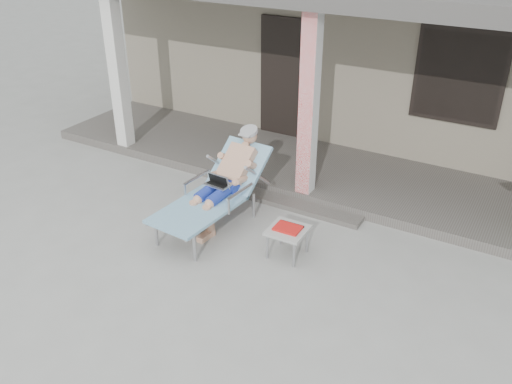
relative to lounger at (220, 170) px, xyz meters
The scene contains 6 objects.
ground 1.47m from the lounger, 53.65° to the right, with size 60.00×60.00×0.00m, color #9E9E99.
house 5.61m from the lounger, 82.36° to the left, with size 10.40×5.40×3.30m.
porch_deck 2.25m from the lounger, 69.79° to the left, with size 10.00×2.00×0.15m, color #605B56.
porch_step 1.35m from the lounger, 49.10° to the left, with size 2.00×0.30×0.07m, color #605B56.
lounger is the anchor object (origin of this frame).
side_table 1.29m from the lounger, 13.90° to the right, with size 0.47×0.47×0.41m.
Camera 1 is at (2.93, -4.39, 3.93)m, focal length 38.00 mm.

